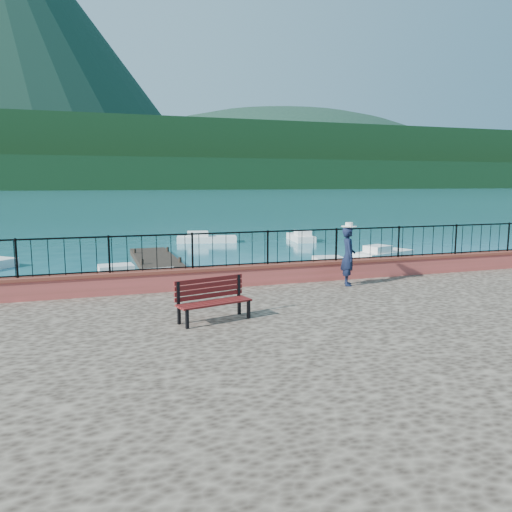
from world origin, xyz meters
TOP-DOWN VIEW (x-y plane):
  - ground at (0.00, 0.00)m, footprint 2000.00×2000.00m
  - parapet at (0.00, 3.70)m, footprint 28.00×0.46m
  - railing at (0.00, 3.70)m, footprint 27.00×0.05m
  - dock at (-2.00, 12.00)m, footprint 2.00×16.00m
  - far_forest at (0.00, 300.00)m, footprint 900.00×60.00m
  - foothills at (0.00, 360.00)m, footprint 900.00×120.00m
  - companion_hill at (220.00, 560.00)m, footprint 448.00×384.00m
  - park_bench at (-2.72, 0.36)m, footprint 1.70×0.92m
  - person at (1.82, 2.79)m, footprint 0.60×0.72m
  - hat at (1.82, 2.79)m, footprint 0.44×0.44m
  - boat_0 at (-3.62, 11.30)m, footprint 4.05×1.63m
  - boat_1 at (5.64, 10.47)m, footprint 3.76×1.86m
  - boat_2 at (9.96, 13.53)m, footprint 3.85×2.41m
  - boat_4 at (2.51, 24.03)m, footprint 4.26×2.09m
  - boat_5 at (9.14, 22.94)m, footprint 1.77×3.51m

SIDE VIEW (x-z plane):
  - ground at x=0.00m, z-range 0.00..0.00m
  - companion_hill at x=220.00m, z-range -90.00..90.00m
  - dock at x=-2.00m, z-range 0.00..0.30m
  - boat_0 at x=-3.62m, z-range 0.00..0.80m
  - boat_1 at x=5.64m, z-range 0.00..0.80m
  - boat_2 at x=9.96m, z-range 0.00..0.80m
  - boat_4 at x=2.51m, z-range 0.00..0.80m
  - boat_5 at x=9.14m, z-range 0.00..0.80m
  - park_bench at x=-2.72m, z-range 1.03..1.93m
  - parapet at x=0.00m, z-range 1.20..1.78m
  - person at x=1.82m, z-range 1.20..2.89m
  - railing at x=0.00m, z-range 1.78..2.73m
  - hat at x=1.82m, z-range 2.89..3.01m
  - far_forest at x=0.00m, z-range 0.00..18.00m
  - foothills at x=0.00m, z-range 0.00..44.00m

